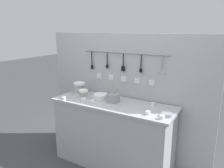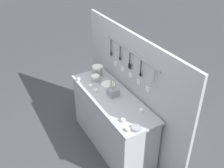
{
  "view_description": "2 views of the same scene",
  "coord_description": "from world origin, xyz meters",
  "px_view_note": "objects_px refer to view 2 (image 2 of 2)",
  "views": [
    {
      "loc": [
        1.31,
        -2.23,
        1.77
      ],
      "look_at": [
        -0.01,
        -0.01,
        1.11
      ],
      "focal_mm": 35.0,
      "sensor_mm": 36.0,
      "label": 1
    },
    {
      "loc": [
        2.55,
        -1.45,
        2.89
      ],
      "look_at": [
        -0.06,
        0.03,
        1.02
      ],
      "focal_mm": 42.0,
      "sensor_mm": 36.0,
      "label": 2
    }
  ],
  "objects_px": {
    "cup_back_right": "(95,91)",
    "cup_beside_plates": "(79,79)",
    "cup_mid_row": "(123,120)",
    "steel_mixing_bowl": "(136,128)",
    "bowl_stack_back_corner": "(98,71)",
    "cutlery_caddy": "(113,92)",
    "cup_edge_far": "(128,130)",
    "cup_edge_near": "(141,111)",
    "bowl_stack_tall_left": "(96,79)",
    "plate_stack": "(108,86)",
    "cup_front_right": "(91,86)"
  },
  "relations": [
    {
      "from": "cutlery_caddy",
      "to": "cup_edge_near",
      "type": "relative_size",
      "value": 5.32
    },
    {
      "from": "bowl_stack_tall_left",
      "to": "plate_stack",
      "type": "relative_size",
      "value": 0.62
    },
    {
      "from": "cup_mid_row",
      "to": "plate_stack",
      "type": "bearing_deg",
      "value": 164.41
    },
    {
      "from": "cup_beside_plates",
      "to": "cup_edge_far",
      "type": "relative_size",
      "value": 1.0
    },
    {
      "from": "plate_stack",
      "to": "cutlery_caddy",
      "type": "bearing_deg",
      "value": -10.18
    },
    {
      "from": "cup_edge_far",
      "to": "cutlery_caddy",
      "type": "bearing_deg",
      "value": 163.6
    },
    {
      "from": "cup_back_right",
      "to": "cup_beside_plates",
      "type": "distance_m",
      "value": 0.4
    },
    {
      "from": "cup_beside_plates",
      "to": "cup_edge_near",
      "type": "bearing_deg",
      "value": 19.18
    },
    {
      "from": "bowl_stack_back_corner",
      "to": "cup_back_right",
      "type": "relative_size",
      "value": 3.24
    },
    {
      "from": "bowl_stack_tall_left",
      "to": "cup_beside_plates",
      "type": "xyz_separation_m",
      "value": [
        -0.16,
        -0.2,
        -0.04
      ]
    },
    {
      "from": "cup_back_right",
      "to": "cup_beside_plates",
      "type": "xyz_separation_m",
      "value": [
        -0.39,
        -0.08,
        0.0
      ]
    },
    {
      "from": "plate_stack",
      "to": "cup_back_right",
      "type": "xyz_separation_m",
      "value": [
        0.01,
        -0.21,
        -0.01
      ]
    },
    {
      "from": "cup_back_right",
      "to": "steel_mixing_bowl",
      "type": "bearing_deg",
      "value": 3.7
    },
    {
      "from": "cup_mid_row",
      "to": "cup_edge_near",
      "type": "xyz_separation_m",
      "value": [
        -0.05,
        0.29,
        0.0
      ]
    },
    {
      "from": "plate_stack",
      "to": "cup_edge_far",
      "type": "relative_size",
      "value": 3.93
    },
    {
      "from": "plate_stack",
      "to": "steel_mixing_bowl",
      "type": "bearing_deg",
      "value": -9.07
    },
    {
      "from": "bowl_stack_tall_left",
      "to": "cup_beside_plates",
      "type": "height_order",
      "value": "bowl_stack_tall_left"
    },
    {
      "from": "bowl_stack_back_corner",
      "to": "cup_beside_plates",
      "type": "height_order",
      "value": "bowl_stack_back_corner"
    },
    {
      "from": "cutlery_caddy",
      "to": "cup_front_right",
      "type": "distance_m",
      "value": 0.38
    },
    {
      "from": "cutlery_caddy",
      "to": "cup_mid_row",
      "type": "relative_size",
      "value": 5.32
    },
    {
      "from": "steel_mixing_bowl",
      "to": "cup_edge_far",
      "type": "distance_m",
      "value": 0.1
    },
    {
      "from": "cup_beside_plates",
      "to": "cup_mid_row",
      "type": "bearing_deg",
      "value": 4.2
    },
    {
      "from": "cup_mid_row",
      "to": "cup_back_right",
      "type": "height_order",
      "value": "same"
    },
    {
      "from": "cup_mid_row",
      "to": "cup_back_right",
      "type": "distance_m",
      "value": 0.74
    },
    {
      "from": "bowl_stack_back_corner",
      "to": "cutlery_caddy",
      "type": "relative_size",
      "value": 0.61
    },
    {
      "from": "cup_mid_row",
      "to": "steel_mixing_bowl",
      "type": "bearing_deg",
      "value": 17.61
    },
    {
      "from": "cup_edge_near",
      "to": "cutlery_caddy",
      "type": "bearing_deg",
      "value": -165.93
    },
    {
      "from": "steel_mixing_bowl",
      "to": "cup_edge_near",
      "type": "bearing_deg",
      "value": 135.18
    },
    {
      "from": "cutlery_caddy",
      "to": "cup_edge_far",
      "type": "xyz_separation_m",
      "value": [
        0.7,
        -0.21,
        -0.04
      ]
    },
    {
      "from": "steel_mixing_bowl",
      "to": "bowl_stack_back_corner",
      "type": "bearing_deg",
      "value": 172.52
    },
    {
      "from": "cup_front_right",
      "to": "steel_mixing_bowl",
      "type": "bearing_deg",
      "value": 3.73
    },
    {
      "from": "plate_stack",
      "to": "cup_front_right",
      "type": "height_order",
      "value": "plate_stack"
    },
    {
      "from": "plate_stack",
      "to": "cup_mid_row",
      "type": "bearing_deg",
      "value": -15.59
    },
    {
      "from": "bowl_stack_back_corner",
      "to": "bowl_stack_tall_left",
      "type": "bearing_deg",
      "value": -35.84
    },
    {
      "from": "bowl_stack_back_corner",
      "to": "cutlery_caddy",
      "type": "height_order",
      "value": "cutlery_caddy"
    },
    {
      "from": "bowl_stack_tall_left",
      "to": "cup_edge_far",
      "type": "distance_m",
      "value": 1.14
    },
    {
      "from": "cup_mid_row",
      "to": "cutlery_caddy",
      "type": "bearing_deg",
      "value": 162.39
    },
    {
      "from": "steel_mixing_bowl",
      "to": "cup_edge_near",
      "type": "height_order",
      "value": "cup_edge_near"
    },
    {
      "from": "cutlery_caddy",
      "to": "cup_beside_plates",
      "type": "bearing_deg",
      "value": -156.82
    },
    {
      "from": "cup_edge_far",
      "to": "cup_mid_row",
      "type": "bearing_deg",
      "value": 167.58
    },
    {
      "from": "bowl_stack_tall_left",
      "to": "plate_stack",
      "type": "bearing_deg",
      "value": 22.47
    },
    {
      "from": "cup_front_right",
      "to": "cup_back_right",
      "type": "relative_size",
      "value": 1.0
    },
    {
      "from": "cup_edge_far",
      "to": "cup_edge_near",
      "type": "bearing_deg",
      "value": 123.22
    },
    {
      "from": "cup_edge_near",
      "to": "cup_edge_far",
      "type": "relative_size",
      "value": 1.0
    },
    {
      "from": "cup_edge_far",
      "to": "bowl_stack_back_corner",
      "type": "bearing_deg",
      "value": 168.26
    },
    {
      "from": "bowl_stack_back_corner",
      "to": "cup_front_right",
      "type": "height_order",
      "value": "bowl_stack_back_corner"
    },
    {
      "from": "plate_stack",
      "to": "cup_mid_row",
      "type": "height_order",
      "value": "plate_stack"
    },
    {
      "from": "cup_edge_near",
      "to": "cup_beside_plates",
      "type": "xyz_separation_m",
      "value": [
        -1.08,
        -0.38,
        0.0
      ]
    },
    {
      "from": "cutlery_caddy",
      "to": "steel_mixing_bowl",
      "type": "bearing_deg",
      "value": -8.75
    },
    {
      "from": "bowl_stack_tall_left",
      "to": "cup_front_right",
      "type": "bearing_deg",
      "value": -54.33
    }
  ]
}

